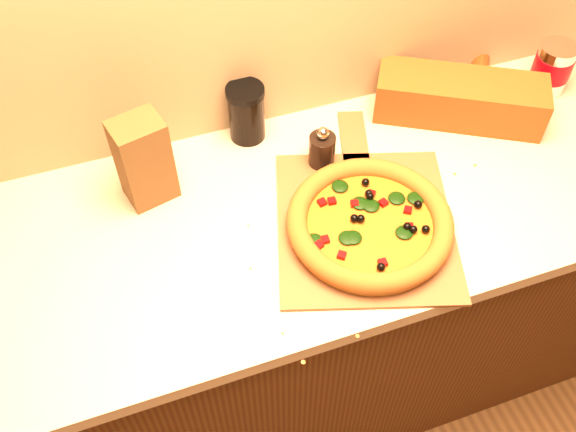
# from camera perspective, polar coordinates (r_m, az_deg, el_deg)

# --- Properties ---
(cabinet) EXTENTS (2.80, 0.65, 0.86)m
(cabinet) POSITION_cam_1_polar(r_m,az_deg,el_deg) (1.91, 1.95, -8.18)
(cabinet) COLOR #401E0D
(cabinet) RESTS_ON ground
(countertop) EXTENTS (2.84, 0.68, 0.04)m
(countertop) POSITION_cam_1_polar(r_m,az_deg,el_deg) (1.53, 2.40, 0.34)
(countertop) COLOR #C0B196
(countertop) RESTS_ON cabinet
(pizza_peel) EXTENTS (0.52, 0.64, 0.01)m
(pizza_peel) POSITION_cam_1_polar(r_m,az_deg,el_deg) (1.50, 6.78, -0.19)
(pizza_peel) COLOR brown
(pizza_peel) RESTS_ON countertop
(pizza) EXTENTS (0.38, 0.38, 0.05)m
(pizza) POSITION_cam_1_polar(r_m,az_deg,el_deg) (1.46, 7.28, -0.63)
(pizza) COLOR #BC762F
(pizza) RESTS_ON pizza_peel
(pepper_grinder) EXTENTS (0.07, 0.07, 0.12)m
(pepper_grinder) POSITION_cam_1_polar(r_m,az_deg,el_deg) (1.57, 3.04, 5.87)
(pepper_grinder) COLOR black
(pepper_grinder) RESTS_ON countertop
(rolling_pin) EXTENTS (0.22, 0.31, 0.05)m
(rolling_pin) POSITION_cam_1_polar(r_m,az_deg,el_deg) (1.90, 16.57, 11.87)
(rolling_pin) COLOR #542E0E
(rolling_pin) RESTS_ON countertop
(coffee_canister) EXTENTS (0.10, 0.10, 0.14)m
(coffee_canister) POSITION_cam_1_polar(r_m,az_deg,el_deg) (1.91, 22.42, 12.12)
(coffee_canister) COLOR silver
(coffee_canister) RESTS_ON countertop
(bread_bag) EXTENTS (0.44, 0.34, 0.12)m
(bread_bag) POSITION_cam_1_polar(r_m,az_deg,el_deg) (1.75, 15.02, 10.05)
(bread_bag) COLOR maroon
(bread_bag) RESTS_ON countertop
(paper_bag) EXTENTS (0.13, 0.11, 0.23)m
(paper_bag) POSITION_cam_1_polar(r_m,az_deg,el_deg) (1.50, -12.69, 4.83)
(paper_bag) COLOR brown
(paper_bag) RESTS_ON countertop
(dark_jar) EXTENTS (0.10, 0.10, 0.15)m
(dark_jar) POSITION_cam_1_polar(r_m,az_deg,el_deg) (1.63, -3.72, 9.17)
(dark_jar) COLOR black
(dark_jar) RESTS_ON countertop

